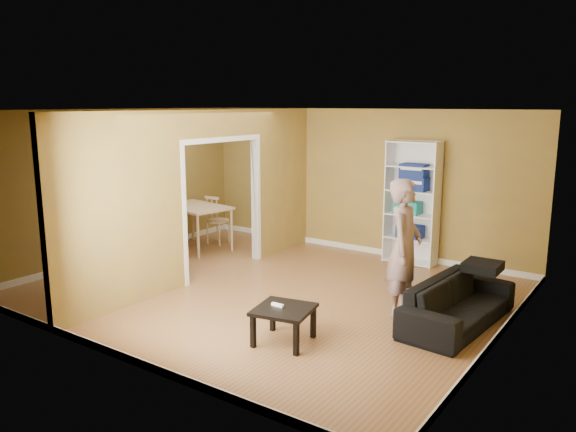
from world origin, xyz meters
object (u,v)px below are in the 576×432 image
object	(u,v)px
person	(405,236)
bookshelf	(413,202)
dining_table	(195,210)
chair_left	(167,220)
coffee_table	(284,313)
chair_near	(170,231)
sofa	(459,296)
chair_far	(218,219)

from	to	relation	value
person	bookshelf	size ratio (longest dim) A/B	1.00
dining_table	chair_left	size ratio (longest dim) A/B	1.47
bookshelf	chair_left	size ratio (longest dim) A/B	2.33
coffee_table	chair_left	distance (m)	5.26
dining_table	chair_near	size ratio (longest dim) A/B	1.41
coffee_table	sofa	bearing A→B (deg)	48.68
chair_near	bookshelf	bearing A→B (deg)	30.26
chair_near	chair_left	bearing A→B (deg)	139.33
sofa	chair_near	xyz separation A→B (m)	(-5.27, 0.20, 0.10)
sofa	bookshelf	bearing A→B (deg)	39.32
bookshelf	coffee_table	size ratio (longest dim) A/B	3.33
chair_left	person	bearing A→B (deg)	78.07
person	chair_near	bearing A→B (deg)	77.21
person	dining_table	world-z (taller)	person
sofa	dining_table	xyz separation A→B (m)	(-5.27, 0.85, 0.37)
bookshelf	coffee_table	bearing A→B (deg)	-88.27
chair_left	chair_near	size ratio (longest dim) A/B	0.96
bookshelf	coffee_table	xyz separation A→B (m)	(0.12, -3.99, -0.69)
bookshelf	person	bearing A→B (deg)	-69.93
dining_table	sofa	bearing A→B (deg)	-9.19
bookshelf	dining_table	xyz separation A→B (m)	(-3.69, -1.47, -0.30)
dining_table	chair_far	size ratio (longest dim) A/B	1.38
sofa	coffee_table	bearing A→B (deg)	143.77
chair_left	bookshelf	bearing A→B (deg)	106.04
sofa	person	xyz separation A→B (m)	(-0.70, -0.08, 0.67)
person	coffee_table	size ratio (longest dim) A/B	3.33
coffee_table	chair_near	bearing A→B (deg)	153.95
chair_left	chair_far	world-z (taller)	chair_far
bookshelf	dining_table	distance (m)	3.98
bookshelf	chair_left	bearing A→B (deg)	-162.21
chair_far	chair_near	bearing A→B (deg)	83.66
bookshelf	chair_far	world-z (taller)	bookshelf
coffee_table	chair_far	distance (m)	4.85
person	chair_left	world-z (taller)	person
bookshelf	chair_far	distance (m)	3.78
coffee_table	chair_near	world-z (taller)	chair_near
dining_table	chair_left	distance (m)	0.84
bookshelf	chair_far	bearing A→B (deg)	-165.88
chair_left	chair_near	xyz separation A→B (m)	(0.79, -0.69, 0.02)
person	chair_left	bearing A→B (deg)	70.47
coffee_table	dining_table	world-z (taller)	dining_table
chair_near	coffee_table	bearing A→B (deg)	-25.74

